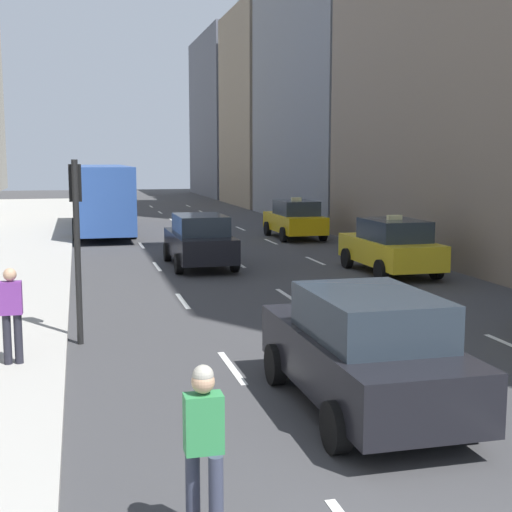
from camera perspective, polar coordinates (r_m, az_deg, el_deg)
The scene contains 10 objects.
lane_markings at distance 27.53m, azimuth -2.79°, elevation 0.29°, with size 5.72×56.00×0.01m.
building_row_right at distance 38.61m, azimuth 9.19°, elevation 19.27°, with size 6.00×74.25×28.07m.
taxi_second at distance 22.78m, azimuth 10.75°, elevation 0.79°, with size 2.02×4.40×1.87m.
taxi_third at distance 32.34m, azimuth 3.13°, elevation 2.97°, with size 2.02×4.40×1.87m.
sedan_black_near at distance 23.94m, azimuth -4.55°, elevation 1.27°, with size 2.02×4.71×1.76m.
sedan_silver_behind at distance 10.41m, azimuth 8.60°, elevation -7.43°, with size 2.02×4.50×1.77m.
city_bus at distance 35.67m, azimuth -12.29°, elevation 4.72°, with size 2.80×11.61×3.25m.
skateboarder at distance 6.89m, azimuth -4.20°, elevation -14.92°, with size 0.36×0.80×1.75m.
pedestrian_mid_block at distance 12.74m, azimuth -18.97°, elevation -4.17°, with size 0.36×0.22×1.65m.
traffic_light_pole at distance 14.21m, azimuth -14.17°, elevation 2.70°, with size 0.24×0.42×3.60m.
Camera 1 is at (-2.70, -3.77, 3.63)m, focal length 50.00 mm.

